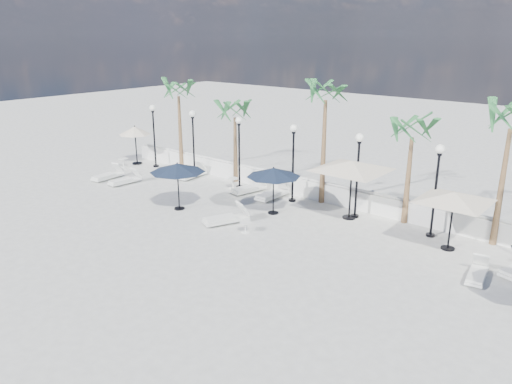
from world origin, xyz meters
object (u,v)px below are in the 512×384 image
Objects in this scene: lounger_1 at (108,175)px; lounger_5 at (273,193)px; parasol_cream_sq_a at (352,161)px; lounger_7 at (477,273)px; parasol_cream_small at (135,131)px; lounger_0 at (125,180)px; parasol_navy_mid at (274,173)px; lounger_2 at (249,188)px; parasol_navy_left at (177,168)px; lounger_4 at (226,218)px; parasol_cream_sq_b at (455,192)px; lounger_3 at (192,174)px.

lounger_5 is at bearing 13.84° from lounger_1.
lounger_1 is 0.35× the size of parasol_cream_sq_a.
parasol_cream_small is at bearing 164.78° from lounger_7.
parasol_navy_mid is at bearing 13.43° from lounger_0.
lounger_1 is 0.97× the size of lounger_2.
parasol_navy_left is 0.44× the size of parasol_cream_sq_a.
lounger_5 is 5.00m from parasol_cream_sq_a.
lounger_1 is 20.04m from lounger_7.
lounger_7 is at bearing -4.21° from parasol_navy_mid.
lounger_5 is 2.77m from parasol_navy_mid.
lounger_1 is 0.81× the size of parasol_navy_mid.
parasol_cream_sq_a reaches higher than lounger_5.
lounger_2 is (7.80, 3.30, 0.00)m from lounger_1.
lounger_2 is at bearing 159.95° from lounger_7.
lounger_0 is 9.49m from parasol_navy_mid.
lounger_0 is 8.46m from lounger_4.
parasol_cream_sq_a is (5.95, -0.02, 2.39)m from lounger_2.
lounger_7 is at bearing -3.02° from lounger_1.
parasol_cream_sq_a reaches higher than lounger_2.
parasol_cream_sq_a is at bearing 69.38° from lounger_4.
parasol_cream_sq_a is (-6.28, 2.37, 2.43)m from lounger_7.
lounger_4 is 1.04× the size of lounger_5.
parasol_cream_sq_b is at bearing 13.09° from lounger_0.
parasol_navy_left is 1.04× the size of parasol_navy_mid.
lounger_0 is at bearing -170.61° from parasol_navy_mid.
lounger_1 is at bearing -160.69° from lounger_5.
lounger_0 is 0.74× the size of parasol_navy_left.
lounger_0 is 18.52m from lounger_7.
parasol_navy_left is (-3.00, -0.07, 1.75)m from lounger_4.
parasol_cream_small is at bearing 110.83° from lounger_1.
parasol_navy_mid is (3.78, 2.39, -0.06)m from parasol_navy_left.
parasol_cream_small reaches higher than lounger_1.
lounger_1 is at bearing -171.58° from parasol_navy_mid.
lounger_7 is at bearing 6.63° from lounger_0.
parasol_cream_small reaches higher than lounger_2.
parasol_cream_sq_a is (4.40, -0.02, 2.38)m from lounger_5.
parasol_cream_small is (-20.01, 0.53, -0.19)m from parasol_cream_sq_b.
lounger_5 reaches higher than lounger_0.
lounger_7 is (10.08, 1.64, -0.05)m from lounger_4.
lounger_3 is at bearing 62.87° from lounger_0.
parasol_cream_small reaches higher than lounger_5.
parasol_cream_sq_a is 2.36× the size of parasol_cream_small.
lounger_0 is 1.52m from lounger_1.
parasol_navy_mid reaches higher than lounger_5.
lounger_5 is at bearing 179.70° from parasol_cream_sq_a.
lounger_2 is 1.00× the size of lounger_5.
parasol_navy_left is at bearing -155.83° from lounger_4.
parasol_navy_left is at bearing -147.68° from parasol_navy_mid.
lounger_3 is at bearing 179.88° from parasol_cream_sq_a.
lounger_5 is at bearing 158.39° from lounger_7.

